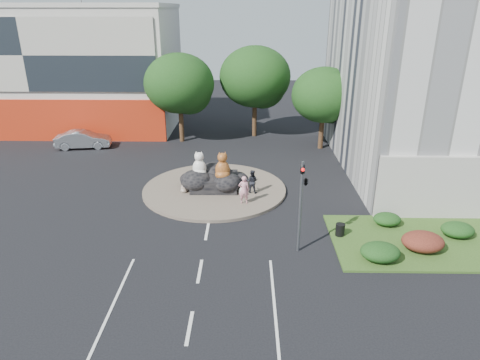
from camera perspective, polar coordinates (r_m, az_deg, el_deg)
The scene contains 22 objects.
ground at distance 21.44m, azimuth -5.38°, elevation -12.01°, with size 120.00×120.00×0.00m, color black.
roundabout_island at distance 30.18m, azimuth -3.42°, elevation -1.21°, with size 10.00×10.00×0.20m, color brown.
rock_plinth at distance 29.97m, azimuth -3.44°, elevation -0.24°, with size 3.20×2.60×0.90m, color black, non-canonical shape.
shophouse_block at distance 50.22m, azimuth -23.54°, elevation 13.60°, with size 25.20×12.30×17.40m.
grass_verge at distance 25.75m, azimuth 23.26°, elevation -7.51°, with size 10.00×6.00×0.12m, color #294416.
tree_left at distance 40.77m, azimuth -7.97°, elevation 12.28°, with size 6.46×6.46×8.27m.
tree_mid at distance 42.22m, azimuth 2.10°, elevation 13.22°, with size 6.84×6.84×8.76m.
tree_right at distance 39.03m, azimuth 11.19°, elevation 10.73°, with size 5.70×5.70×7.30m.
hedge_near_green at distance 22.87m, azimuth 18.19°, elevation -9.10°, with size 2.00×1.60×0.90m, color #153410.
hedge_red at distance 24.50m, azimuth 23.19°, elevation -7.55°, with size 2.20×1.76×0.99m, color #441812.
hedge_mid_green at distance 26.76m, azimuth 27.02°, elevation -5.92°, with size 1.80×1.44×0.81m, color #153410.
hedge_back_green at distance 26.53m, azimuth 19.02°, elevation -4.96°, with size 1.60×1.28×0.72m, color #153410.
traffic_light at distance 21.54m, azimuth 8.44°, elevation -1.04°, with size 0.44×1.24×5.00m.
street_lamp at distance 28.72m, azimuth 22.59°, elevation 5.33°, with size 2.34×0.22×8.06m.
cat_white at distance 29.49m, azimuth -5.45°, elevation 2.16°, with size 1.10×0.95×1.83m, color silver, non-canonical shape.
cat_tabby at distance 28.99m, azimuth -2.35°, elevation 1.99°, with size 1.15×1.00×1.92m, color #AC6D23, non-canonical shape.
kitten_calico at distance 29.48m, azimuth -7.50°, elevation -0.84°, with size 0.51×0.44×0.85m, color beige, non-canonical shape.
kitten_white at distance 28.99m, azimuth 0.21°, elevation -1.17°, with size 0.44×0.38×0.73m, color white, non-canonical shape.
pedestrian_pink at distance 27.39m, azimuth 0.52°, elevation -1.30°, with size 0.68×0.45×1.87m, color pink.
pedestrian_dark at distance 29.05m, azimuth 1.60°, elevation -0.18°, with size 0.79×0.62×1.62m, color black.
parked_car at distance 41.76m, azimuth -20.18°, elevation 5.10°, with size 1.70×4.88×1.61m, color #AEB2B6.
litter_bin at distance 24.63m, azimuth 13.20°, elevation -6.46°, with size 0.51×0.51×0.70m, color black.
Camera 1 is at (2.27, -17.67, 11.94)m, focal length 32.00 mm.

